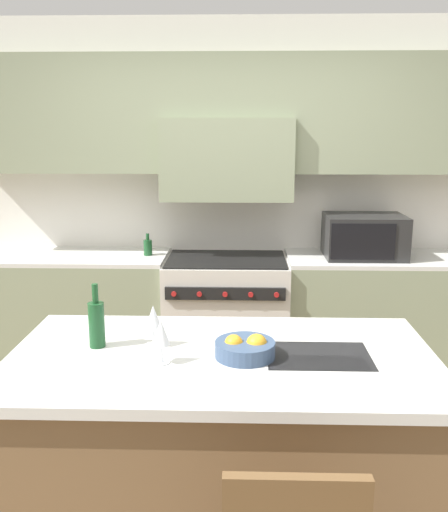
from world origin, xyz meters
name	(u,v)px	position (x,y,z in m)	size (l,w,h in m)	color
ground_plane	(218,506)	(0.00, 0.00, 0.00)	(10.00, 10.00, 0.00)	#7A664C
back_cabinetry	(227,164)	(0.00, 1.90, 1.61)	(10.00, 0.46, 2.70)	silver
back_counter	(226,315)	(0.00, 1.65, 0.47)	(3.87, 0.62, 0.94)	gray
range_stove	(226,316)	(0.00, 1.63, 0.46)	(0.92, 0.70, 0.92)	beige
microwave	(364,236)	(1.02, 1.65, 1.09)	(0.58, 0.44, 0.31)	black
kitchen_island	(222,452)	(0.03, -0.27, 0.47)	(1.83, 0.99, 0.93)	brown
wine_bottle	(97,323)	(-0.52, -0.19, 1.04)	(0.07, 0.07, 0.29)	#194723
wine_glass_near	(161,334)	(-0.21, -0.37, 1.06)	(0.07, 0.07, 0.19)	white
wine_glass_far	(153,319)	(-0.27, -0.18, 1.06)	(0.07, 0.07, 0.19)	white
fruit_bowl	(246,348)	(0.13, -0.29, 0.97)	(0.25, 0.25, 0.10)	#384C6B
oil_bottle_on_counter	(148,247)	(-0.60, 1.65, 1.00)	(0.06, 0.06, 0.17)	#194723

